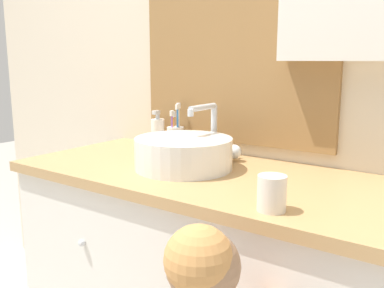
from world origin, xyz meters
The scene contains 6 objects.
wall_back centered at (0.02, 0.62, 1.28)m, with size 3.20×0.18×2.50m.
vanity_counter centered at (0.00, 0.30, 0.41)m, with size 1.35×0.60×0.81m.
sink_basin centered at (-0.09, 0.30, 0.87)m, with size 0.34×0.39×0.21m.
toothbrush_holder centered at (-0.31, 0.53, 0.86)m, with size 0.07×0.07×0.19m.
soap_dispenser centered at (-0.40, 0.52, 0.88)m, with size 0.06×0.06×0.16m.
drinking_cup centered at (0.34, 0.08, 0.86)m, with size 0.07×0.07×0.09m, color silver.
Camera 1 is at (0.76, -0.86, 1.18)m, focal length 40.00 mm.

